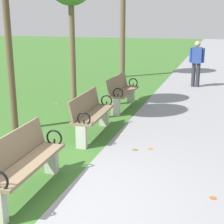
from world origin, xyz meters
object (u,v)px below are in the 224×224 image
Objects in this scene: park_bench_2 at (91,113)px; park_bench_3 at (122,91)px; pedestrian_walking at (197,62)px; park_bench_1 at (24,162)px.

park_bench_2 and park_bench_3 have the same top height.
pedestrian_walking is at bearing 74.32° from park_bench_2.
park_bench_2 is 2.39m from park_bench_3.
park_bench_1 is 5.02m from park_bench_3.
park_bench_1 is at bearing -101.08° from pedestrian_walking.
park_bench_1 and park_bench_3 have the same top height.
park_bench_3 is 0.99× the size of pedestrian_walking.
park_bench_1 is 1.00× the size of pedestrian_walking.
park_bench_3 is at bearing 90.00° from park_bench_2.
pedestrian_walking is (1.71, 6.08, 0.44)m from park_bench_2.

